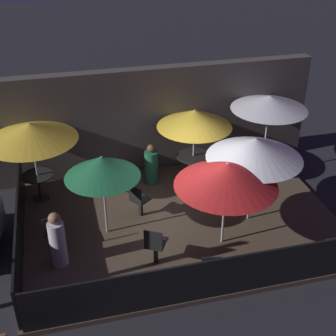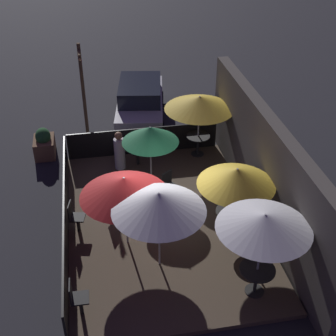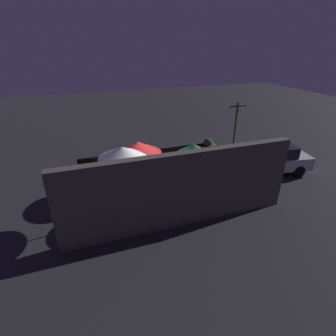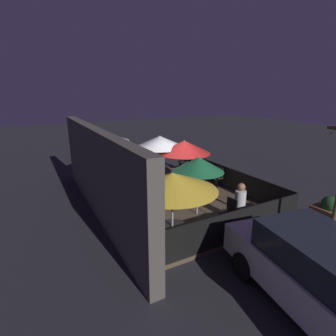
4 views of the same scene
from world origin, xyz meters
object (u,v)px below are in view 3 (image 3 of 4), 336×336
(dining_table_1, at_px, (102,207))
(patio_chair_1, at_px, (211,166))
(dining_table_2, at_px, (238,183))
(patio_chair_2, at_px, (95,166))
(patio_chair_0, at_px, (180,178))
(dining_table_0, at_px, (152,198))
(patio_umbrella_1, at_px, (97,172))
(patio_umbrella_4, at_px, (194,149))
(patio_umbrella_0, at_px, (152,171))
(planter_box, at_px, (208,147))
(light_post, at_px, (235,129))
(patio_umbrella_2, at_px, (242,156))
(patio_chair_4, at_px, (147,160))
(patron_1, at_px, (205,161))
(patio_chair_3, at_px, (168,164))
(patron_0, at_px, (179,196))
(parked_car_0, at_px, (270,158))
(patio_umbrella_5, at_px, (122,152))
(patio_umbrella_3, at_px, (139,147))

(dining_table_1, distance_m, patio_chair_1, 6.34)
(dining_table_2, xyz_separation_m, patio_chair_2, (6.18, -4.19, -0.05))
(dining_table_2, height_order, patio_chair_0, patio_chair_0)
(dining_table_0, relative_size, dining_table_1, 1.13)
(patio_umbrella_1, relative_size, patio_umbrella_4, 1.14)
(patio_umbrella_0, relative_size, planter_box, 2.05)
(patio_chair_2, xyz_separation_m, light_post, (-8.17, 0.50, 1.38))
(patio_umbrella_2, bearing_deg, planter_box, -101.91)
(patio_umbrella_1, relative_size, patio_chair_2, 2.44)
(patio_umbrella_1, bearing_deg, patio_chair_1, -160.89)
(patio_chair_1, relative_size, planter_box, 0.91)
(patio_chair_4, height_order, patron_1, patron_1)
(dining_table_2, xyz_separation_m, patron_1, (0.37, -2.71, 0.04))
(patio_umbrella_1, bearing_deg, light_post, -156.49)
(patio_umbrella_4, relative_size, planter_box, 1.98)
(patio_umbrella_2, relative_size, patio_umbrella_4, 1.12)
(patio_umbrella_1, xyz_separation_m, patron_1, (-5.89, -2.61, -1.52))
(dining_table_2, bearing_deg, dining_table_0, -0.53)
(dining_table_0, distance_m, patio_chair_3, 3.66)
(patio_chair_1, xyz_separation_m, patron_0, (2.74, 2.24, 0.01))
(patio_chair_0, distance_m, patio_chair_2, 4.72)
(patron_0, bearing_deg, patio_umbrella_0, 29.37)
(patio_chair_0, height_order, patio_chair_3, patio_chair_3)
(patio_chair_0, bearing_deg, patio_umbrella_2, 111.84)
(patio_umbrella_2, bearing_deg, patio_chair_4, -51.93)
(patio_chair_0, xyz_separation_m, patron_0, (0.65, 1.49, 0.01))
(dining_table_0, height_order, planter_box, planter_box)
(patio_umbrella_0, xyz_separation_m, patio_chair_3, (-1.81, -3.18, -1.35))
(patron_0, distance_m, planter_box, 6.68)
(patio_chair_4, bearing_deg, patio_umbrella_4, 49.30)
(patio_chair_2, bearing_deg, planter_box, 98.99)
(parked_car_0, bearing_deg, patio_umbrella_0, 21.33)
(patio_umbrella_2, relative_size, dining_table_1, 2.76)
(patio_umbrella_2, xyz_separation_m, patio_chair_0, (2.36, -1.42, -1.45))
(patio_umbrella_5, bearing_deg, patio_chair_3, -157.81)
(parked_car_0, bearing_deg, patio_umbrella_1, 18.34)
(patio_umbrella_3, xyz_separation_m, dining_table_0, (0.15, 2.82, -1.21))
(patio_umbrella_2, xyz_separation_m, patio_umbrella_3, (4.03, -2.86, -0.14))
(patio_umbrella_5, relative_size, patio_chair_2, 2.35)
(patio_umbrella_3, bearing_deg, planter_box, -155.50)
(patron_0, bearing_deg, planter_box, -93.37)
(patio_chair_0, relative_size, parked_car_0, 0.21)
(patio_umbrella_3, distance_m, patron_0, 3.36)
(patio_umbrella_5, bearing_deg, planter_box, -153.38)
(patio_chair_1, distance_m, light_post, 3.06)
(patio_umbrella_4, distance_m, patio_chair_1, 1.81)
(patio_umbrella_4, height_order, dining_table_2, patio_umbrella_4)
(patio_chair_2, height_order, patio_chair_3, patio_chair_3)
(patio_umbrella_0, distance_m, dining_table_0, 1.26)
(patio_chair_4, distance_m, patron_1, 3.28)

